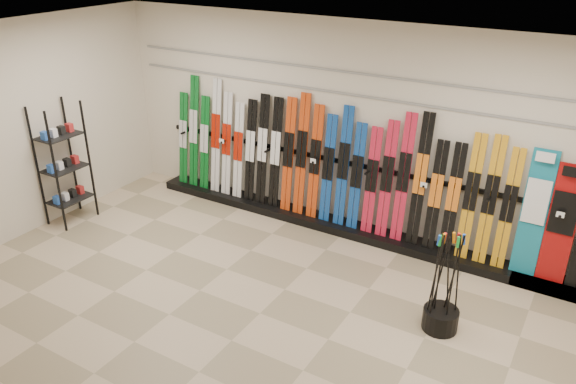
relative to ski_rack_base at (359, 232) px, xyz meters
The scene contains 12 objects.
floor 2.29m from the ski_rack_base, 95.64° to the right, with size 8.00×8.00×0.00m, color gray.
back_wall 1.47m from the ski_rack_base, 135.64° to the left, with size 8.00×8.00×0.00m, color beige.
left_wall 5.01m from the ski_rack_base, 151.65° to the right, with size 5.00×5.00×0.00m, color beige.
ceiling 3.73m from the ski_rack_base, 95.64° to the right, with size 8.00×8.00×0.00m, color silver.
ski_rack_base is the anchor object (origin of this frame).
skis 1.13m from the ski_rack_base, behind, with size 5.37×0.25×1.83m.
snowboards 2.67m from the ski_rack_base, ahead, with size 0.93×0.24×1.59m.
accessory_rack 4.44m from the ski_rack_base, 155.70° to the right, with size 0.40×0.60×1.83m, color black.
pole_bin 2.21m from the ski_rack_base, 42.04° to the right, with size 0.39×0.39×0.25m, color black.
ski_poles 2.27m from the ski_rack_base, 42.45° to the right, with size 0.31×0.25×1.18m.
slatwall_rail_0 1.96m from the ski_rack_base, 138.37° to the left, with size 7.60×0.02×0.03m, color gray.
slatwall_rail_1 2.26m from the ski_rack_base, 138.37° to the left, with size 7.60×0.02×0.03m, color gray.
Camera 1 is at (3.00, -4.38, 4.02)m, focal length 35.00 mm.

